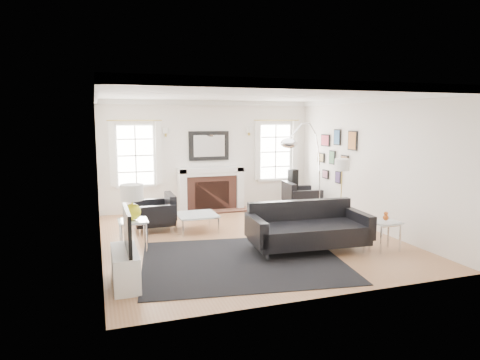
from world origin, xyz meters
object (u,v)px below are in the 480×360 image
object	(u,v)px
fireplace	(211,189)
coffee_table	(197,215)
sofa	(307,229)
gourd_lamp	(132,200)
armchair_right	(300,197)
armchair_left	(157,213)
arc_floor_lamp	(306,169)

from	to	relation	value
fireplace	coffee_table	xyz separation A→B (m)	(-0.82, -1.93, -0.21)
sofa	gourd_lamp	distance (m)	3.15
fireplace	armchair_right	xyz separation A→B (m)	(2.14, -0.78, -0.20)
sofa	armchair_right	bearing A→B (deg)	65.62
armchair_left	arc_floor_lamp	xyz separation A→B (m)	(3.11, -0.75, 0.92)
fireplace	armchair_left	xyz separation A→B (m)	(-1.60, -1.52, -0.20)
sofa	coffee_table	size ratio (longest dim) A/B	2.67
coffee_table	gourd_lamp	distance (m)	1.78
armchair_left	coffee_table	bearing A→B (deg)	-28.05
fireplace	armchair_right	size ratio (longest dim) A/B	1.73
fireplace	sofa	xyz separation A→B (m)	(0.76, -3.82, -0.17)
armchair_left	gourd_lamp	world-z (taller)	gourd_lamp
sofa	armchair_left	distance (m)	3.30
arc_floor_lamp	coffee_table	bearing A→B (deg)	171.71
sofa	gourd_lamp	bearing A→B (deg)	162.77
armchair_left	coffee_table	xyz separation A→B (m)	(0.78, -0.41, -0.01)
fireplace	armchair_left	distance (m)	2.21
sofa	gourd_lamp	xyz separation A→B (m)	(-2.96, 0.92, 0.55)
fireplace	gourd_lamp	xyz separation A→B (m)	(-2.20, -2.90, 0.38)
arc_floor_lamp	sofa	bearing A→B (deg)	-115.95
fireplace	sofa	bearing A→B (deg)	-78.71
armchair_left	coffee_table	world-z (taller)	armchair_left
gourd_lamp	sofa	bearing A→B (deg)	-17.23
coffee_table	sofa	bearing A→B (deg)	-49.98
fireplace	gourd_lamp	distance (m)	3.66
fireplace	arc_floor_lamp	bearing A→B (deg)	-56.28
sofa	gourd_lamp	world-z (taller)	gourd_lamp
arc_floor_lamp	armchair_right	bearing A→B (deg)	67.29
fireplace	armchair_right	world-z (taller)	fireplace
coffee_table	armchair_left	bearing A→B (deg)	151.95
coffee_table	gourd_lamp	xyz separation A→B (m)	(-1.38, -0.97, 0.59)
armchair_right	sofa	bearing A→B (deg)	-114.38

